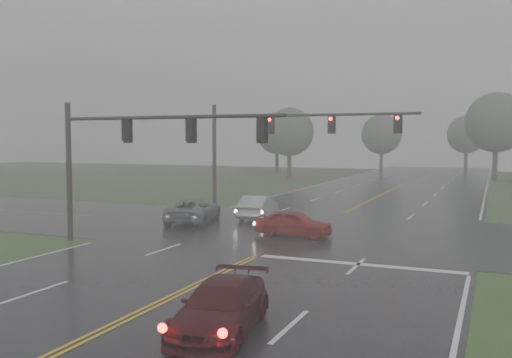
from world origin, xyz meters
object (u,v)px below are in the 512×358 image
at_px(sedan_maroon, 221,333).
at_px(sedan_red, 294,237).
at_px(sedan_silver, 258,219).
at_px(car_grey, 194,223).
at_px(signal_gantry_far, 274,134).
at_px(signal_gantry_near, 128,145).

height_order(sedan_maroon, sedan_red, sedan_red).
relative_size(sedan_maroon, sedan_red, 1.13).
height_order(sedan_silver, car_grey, sedan_silver).
xyz_separation_m(car_grey, signal_gantry_far, (2.10, 8.17, 5.48)).
xyz_separation_m(car_grey, signal_gantry_near, (0.83, -7.86, 4.86)).
bearing_deg(signal_gantry_near, sedan_maroon, -44.42).
bearing_deg(sedan_silver, car_grey, 35.75).
distance_m(sedan_red, car_grey, 7.70).
bearing_deg(sedan_red, signal_gantry_near, 129.28).
bearing_deg(sedan_red, car_grey, 71.02).
bearing_deg(signal_gantry_far, car_grey, -104.42).
bearing_deg(sedan_red, signal_gantry_far, 25.39).
distance_m(sedan_red, sedan_silver, 6.76).
bearing_deg(car_grey, sedan_maroon, 108.39).
xyz_separation_m(sedan_maroon, signal_gantry_near, (-9.60, 9.41, 4.86)).
relative_size(sedan_maroon, car_grey, 0.87).
bearing_deg(signal_gantry_near, car_grey, 96.01).
distance_m(sedan_maroon, signal_gantry_near, 14.30).
xyz_separation_m(sedan_maroon, sedan_silver, (-7.34, 20.16, 0.00)).
xyz_separation_m(sedan_red, sedan_silver, (-4.23, 5.28, 0.00)).
xyz_separation_m(signal_gantry_near, signal_gantry_far, (1.27, 16.04, 0.63)).
xyz_separation_m(sedan_maroon, signal_gantry_far, (-8.33, 25.45, 5.48)).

